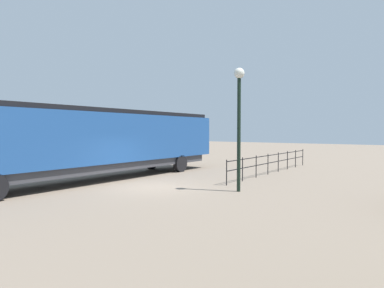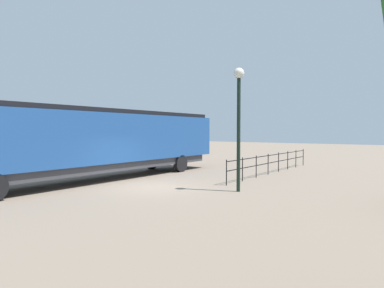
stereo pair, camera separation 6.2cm
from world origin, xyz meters
name	(u,v)px [view 2 (the right image)]	position (x,y,z in m)	size (l,w,h in m)	color
ground_plane	(151,187)	(0.00, 0.00, 0.00)	(120.00, 120.00, 0.00)	#756656
locomotive	(105,140)	(-3.85, 0.37, 2.18)	(2.90, 17.83, 3.85)	navy
lamp_post	(239,108)	(3.87, 1.47, 3.70)	(0.47, 0.47, 5.43)	black
platform_fence	(274,160)	(2.62, 8.42, 0.81)	(0.05, 11.77, 1.27)	black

